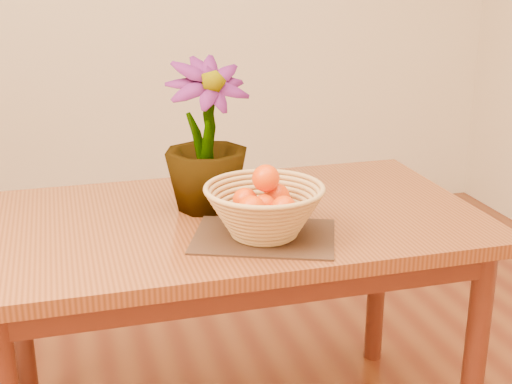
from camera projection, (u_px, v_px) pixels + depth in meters
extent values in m
cube|color=brown|center=(232.00, 222.00, 2.02)|extent=(1.40, 0.80, 0.04)
cube|color=#4A1D11|center=(232.00, 241.00, 2.04)|extent=(1.28, 0.68, 0.08)
cylinder|color=#4A1D11|center=(474.00, 364.00, 2.00)|extent=(0.06, 0.06, 0.71)
cylinder|color=#4A1D11|center=(20.00, 316.00, 2.27)|extent=(0.06, 0.06, 0.71)
cylinder|color=#4A1D11|center=(377.00, 271.00, 2.59)|extent=(0.06, 0.06, 0.71)
cube|color=#382014|center=(264.00, 236.00, 1.85)|extent=(0.44, 0.39, 0.01)
cylinder|color=tan|center=(264.00, 234.00, 1.85)|extent=(0.16, 0.16, 0.01)
sphere|color=#E44B03|center=(264.00, 205.00, 1.83)|extent=(0.06, 0.06, 0.06)
sphere|color=#E44B03|center=(276.00, 197.00, 1.87)|extent=(0.07, 0.07, 0.07)
sphere|color=#E44B03|center=(245.00, 200.00, 1.86)|extent=(0.07, 0.07, 0.07)
sphere|color=#E44B03|center=(252.00, 210.00, 1.78)|extent=(0.07, 0.07, 0.07)
sphere|color=#E44B03|center=(284.00, 209.00, 1.79)|extent=(0.07, 0.07, 0.07)
sphere|color=#E44B03|center=(266.00, 178.00, 1.83)|extent=(0.07, 0.07, 0.07)
imported|color=#144513|center=(206.00, 136.00, 2.00)|extent=(0.28, 0.28, 0.43)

